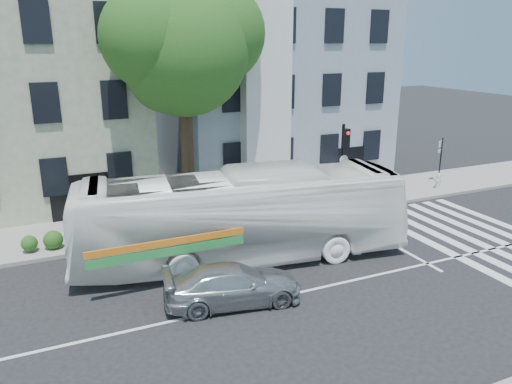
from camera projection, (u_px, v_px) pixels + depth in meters
ground at (269, 300)px, 15.84m from camera, size 120.00×120.00×0.00m
sidewalk_far at (193, 219)px, 22.81m from camera, size 80.00×4.00×0.15m
building_left at (11, 91)px, 24.60m from camera, size 12.00×10.00×11.00m
building_right at (267, 82)px, 30.08m from camera, size 12.00×10.00×11.00m
street_tree at (183, 42)px, 21.21m from camera, size 7.30×5.90×11.10m
bus at (242, 216)px, 18.30m from camera, size 4.61×12.55×3.42m
sedan at (233, 285)px, 15.49m from camera, size 2.41×4.52×1.25m
hedge at (141, 227)px, 20.62m from camera, size 8.53×2.07×0.70m
traffic_signal at (343, 157)px, 22.81m from camera, size 0.45×0.53×4.29m
fire_hydrant at (438, 180)px, 27.24m from camera, size 0.46×0.27×0.82m
far_sign_pole at (441, 154)px, 28.10m from camera, size 0.44×0.24×2.55m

